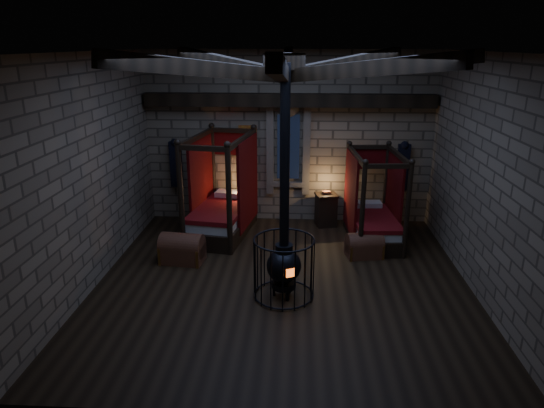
# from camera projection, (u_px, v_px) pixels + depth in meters

# --- Properties ---
(room) EXTENTS (7.02, 7.02, 4.29)m
(room) POSITION_uv_depth(u_px,v_px,m) (284.00, 80.00, 8.15)
(room) COLOR black
(room) RESTS_ON ground
(bed_left) EXTENTS (1.52, 2.41, 2.36)m
(bed_left) POSITION_uv_depth(u_px,v_px,m) (222.00, 210.00, 11.46)
(bed_left) COLOR black
(bed_left) RESTS_ON ground
(bed_right) EXTENTS (1.18, 2.03, 2.05)m
(bed_right) POSITION_uv_depth(u_px,v_px,m) (373.00, 219.00, 11.07)
(bed_right) COLOR black
(bed_right) RESTS_ON ground
(trunk_left) EXTENTS (0.93, 0.65, 0.64)m
(trunk_left) POSITION_uv_depth(u_px,v_px,m) (182.00, 249.00, 10.02)
(trunk_left) COLOR brown
(trunk_left) RESTS_ON ground
(trunk_right) EXTENTS (0.82, 0.60, 0.55)m
(trunk_right) POSITION_uv_depth(u_px,v_px,m) (364.00, 246.00, 10.28)
(trunk_right) COLOR brown
(trunk_right) RESTS_ON ground
(nightstand_left) EXTENTS (0.52, 0.51, 0.85)m
(nightstand_left) POSITION_uv_depth(u_px,v_px,m) (242.00, 211.00, 12.05)
(nightstand_left) COLOR black
(nightstand_left) RESTS_ON ground
(nightstand_right) EXTENTS (0.60, 0.59, 0.89)m
(nightstand_right) POSITION_uv_depth(u_px,v_px,m) (326.00, 209.00, 11.99)
(nightstand_right) COLOR black
(nightstand_right) RESTS_ON ground
(stove) EXTENTS (1.09, 1.09, 4.05)m
(stove) POSITION_uv_depth(u_px,v_px,m) (284.00, 263.00, 8.52)
(stove) COLOR black
(stove) RESTS_ON ground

